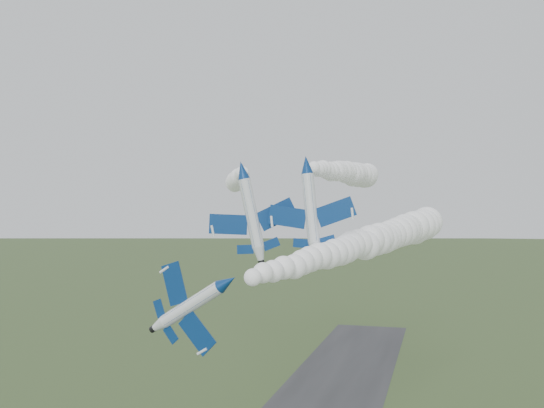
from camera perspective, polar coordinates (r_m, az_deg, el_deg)
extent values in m
cylinder|color=white|center=(57.15, -4.23, -7.34)|extent=(3.29, 7.61, 1.81)
cone|color=navy|center=(53.25, -6.88, -7.81)|extent=(2.17, 2.27, 1.81)
cone|color=white|center=(61.00, -2.00, -6.94)|extent=(2.10, 1.92, 1.81)
cylinder|color=black|center=(61.77, -1.60, -6.87)|extent=(1.01, 0.71, 0.92)
ellipsoid|color=black|center=(55.29, -4.89, -7.29)|extent=(1.70, 2.73, 1.21)
cube|color=navy|center=(58.31, -5.08, -5.03)|extent=(2.55, 2.51, 3.55)
cube|color=navy|center=(57.43, -2.80, -9.67)|extent=(2.55, 2.51, 3.55)
cube|color=navy|center=(60.56, -2.96, -5.83)|extent=(1.15, 1.15, 1.56)
cube|color=navy|center=(60.11, -1.77, -8.20)|extent=(1.15, 1.15, 1.56)
cube|color=navy|center=(59.59, -1.64, -6.52)|extent=(1.98, 1.73, 1.08)
cylinder|color=white|center=(82.70, -2.81, 3.20)|extent=(4.71, 9.59, 1.99)
cone|color=navy|center=(76.78, -2.89, 3.52)|extent=(2.64, 2.95, 1.99)
cone|color=white|center=(88.41, -2.75, 2.93)|extent=(2.50, 2.52, 1.99)
cylinder|color=black|center=(89.53, -2.74, 2.88)|extent=(1.16, 0.94, 1.01)
ellipsoid|color=black|center=(80.34, -2.93, 3.76)|extent=(2.23, 3.48, 1.33)
cube|color=navy|center=(83.66, -5.04, 2.57)|extent=(5.66, 4.09, 1.20)
cube|color=navy|center=(83.65, -0.52, 3.51)|extent=(5.66, 4.09, 1.20)
cube|color=navy|center=(87.42, -3.91, 2.73)|extent=(2.49, 1.84, 0.57)
cube|color=navy|center=(87.42, -1.61, 3.21)|extent=(2.49, 1.84, 0.57)
cube|color=navy|center=(87.25, -2.96, 3.92)|extent=(1.14, 1.90, 2.44)
cylinder|color=white|center=(80.68, 3.26, 3.71)|extent=(2.12, 9.17, 1.78)
cone|color=navy|center=(75.05, 2.49, 4.06)|extent=(1.87, 2.45, 1.78)
cone|color=white|center=(86.12, 3.91, 3.41)|extent=(1.85, 2.02, 1.78)
cylinder|color=black|center=(87.19, 4.03, 3.36)|extent=(0.93, 0.68, 0.90)
ellipsoid|color=black|center=(78.45, 2.92, 4.28)|extent=(1.30, 3.17, 1.19)
cube|color=navy|center=(82.11, 1.15, 3.28)|extent=(5.08, 2.79, 0.64)
cube|color=navy|center=(81.05, 5.64, 3.80)|extent=(5.08, 2.79, 0.64)
cube|color=navy|center=(85.45, 2.66, 3.33)|extent=(2.21, 1.27, 0.32)
cube|color=navy|center=(84.90, 4.95, 3.59)|extent=(2.21, 1.27, 0.32)
cube|color=navy|center=(85.04, 3.68, 4.41)|extent=(0.43, 1.75, 2.39)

